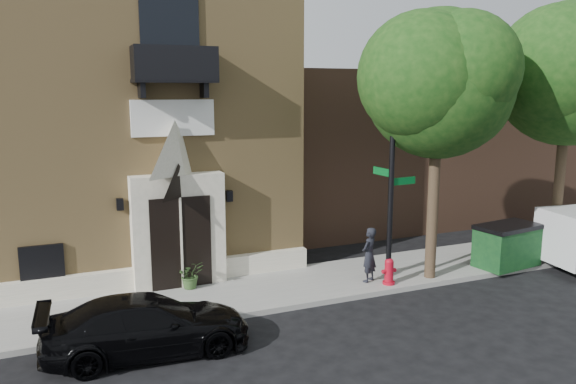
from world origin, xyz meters
name	(u,v)px	position (x,y,z in m)	size (l,w,h in m)	color
ground	(244,319)	(0.00, 0.00, 0.00)	(120.00, 120.00, 0.00)	black
sidewalk	(261,291)	(1.00, 1.50, 0.07)	(42.00, 3.00, 0.15)	gray
church	(86,120)	(-2.99, 7.95, 4.63)	(12.20, 11.01, 9.30)	#AA8750
neighbour_building	(424,143)	(12.00, 9.00, 3.20)	(18.00, 8.00, 6.40)	brown
street_tree_left	(442,83)	(6.03, 0.35, 5.87)	(4.97, 4.38, 7.77)	#38281C
street_tree_mid	(572,73)	(11.03, 0.35, 6.20)	(5.21, 4.64, 8.25)	#38281C
black_sedan	(147,325)	(-2.53, -0.95, 0.64)	(1.80, 4.43, 1.28)	black
street_sign	(391,185)	(4.55, 0.46, 3.05)	(0.92, 0.92, 5.75)	black
fire_hydrant	(389,271)	(4.53, 0.40, 0.53)	(0.44, 0.35, 0.77)	#AD0B1E
dumpster	(507,245)	(8.92, 0.40, 0.83)	(2.19, 1.43, 1.34)	#0E3519
planter	(191,274)	(-0.80, 2.32, 0.55)	(0.71, 0.62, 0.79)	#385829
pedestrian_near	(369,255)	(4.11, 0.84, 0.96)	(0.59, 0.39, 1.61)	black
pedestrian_far	(556,225)	(12.01, 1.31, 0.98)	(0.81, 0.63, 1.67)	black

